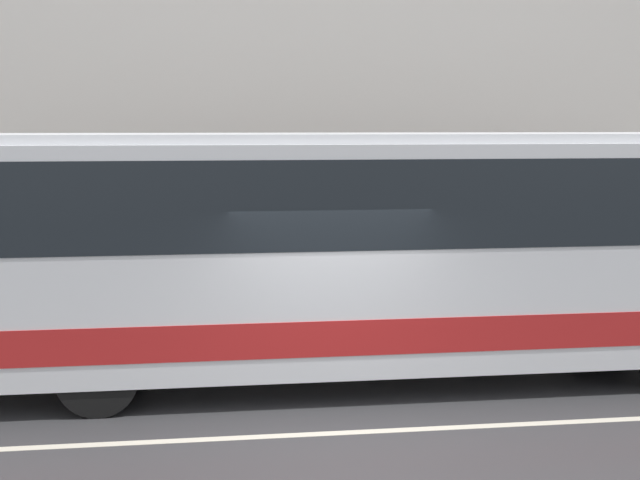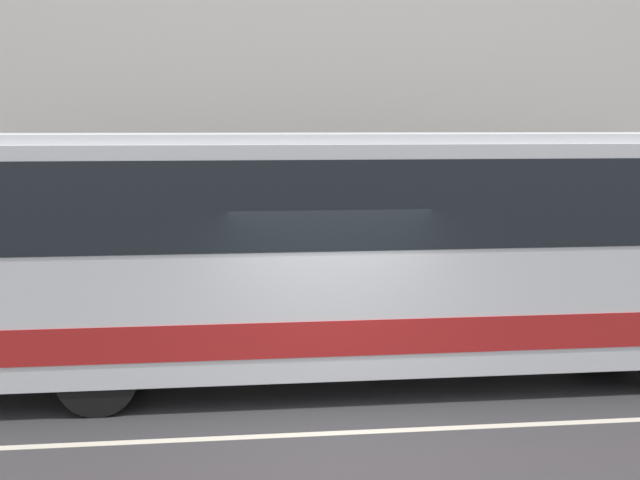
# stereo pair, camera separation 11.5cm
# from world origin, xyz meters

# --- Properties ---
(ground_plane) EXTENTS (60.00, 60.00, 0.00)m
(ground_plane) POSITION_xyz_m (0.00, 0.00, 0.00)
(ground_plane) COLOR #38383A
(sidewalk) EXTENTS (60.00, 2.69, 0.15)m
(sidewalk) POSITION_xyz_m (0.00, 5.35, 0.08)
(sidewalk) COLOR #A09E99
(sidewalk) RESTS_ON ground_plane
(lane_stripe) EXTENTS (54.00, 0.14, 0.01)m
(lane_stripe) POSITION_xyz_m (0.00, 0.00, 0.00)
(lane_stripe) COLOR beige
(lane_stripe) RESTS_ON ground_plane
(transit_bus) EXTENTS (11.52, 2.58, 3.41)m
(transit_bus) POSITION_xyz_m (0.51, 2.15, 1.92)
(transit_bus) COLOR silver
(transit_bus) RESTS_ON ground_plane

